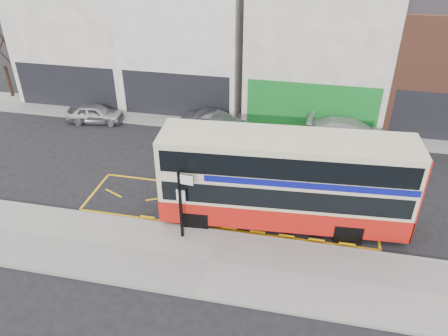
% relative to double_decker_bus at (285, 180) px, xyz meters
% --- Properties ---
extents(ground, '(120.00, 120.00, 0.00)m').
position_rel_double_decker_bus_xyz_m(ground, '(-2.68, -1.10, -2.30)').
color(ground, black).
rests_on(ground, ground).
extents(pavement, '(40.00, 4.00, 0.15)m').
position_rel_double_decker_bus_xyz_m(pavement, '(-2.68, -3.40, -2.22)').
color(pavement, gray).
rests_on(pavement, ground).
extents(kerb, '(40.00, 0.15, 0.15)m').
position_rel_double_decker_bus_xyz_m(kerb, '(-2.68, -1.48, -2.22)').
color(kerb, gray).
rests_on(kerb, ground).
extents(far_pavement, '(50.00, 3.00, 0.15)m').
position_rel_double_decker_bus_xyz_m(far_pavement, '(-2.68, 9.90, -2.22)').
color(far_pavement, gray).
rests_on(far_pavement, ground).
extents(road_markings, '(14.00, 3.40, 0.01)m').
position_rel_double_decker_bus_xyz_m(road_markings, '(-2.68, 0.50, -2.29)').
color(road_markings, '#F6AB0C').
rests_on(road_markings, ground).
extents(terrace_far_left, '(8.00, 8.01, 10.80)m').
position_rel_double_decker_bus_xyz_m(terrace_far_left, '(-16.18, 13.88, 2.52)').
color(terrace_far_left, white).
rests_on(terrace_far_left, ground).
extents(terrace_left, '(8.00, 8.01, 11.80)m').
position_rel_double_decker_bus_xyz_m(terrace_left, '(-8.18, 13.89, 3.02)').
color(terrace_left, white).
rests_on(terrace_left, ground).
extents(terrace_green_shop, '(9.00, 8.01, 11.30)m').
position_rel_double_decker_bus_xyz_m(terrace_green_shop, '(0.82, 13.88, 2.77)').
color(terrace_green_shop, white).
rests_on(terrace_green_shop, ground).
extents(double_decker_bus, '(11.10, 3.28, 4.37)m').
position_rel_double_decker_bus_xyz_m(double_decker_bus, '(0.00, 0.00, 0.00)').
color(double_decker_bus, beige).
rests_on(double_decker_bus, ground).
extents(bus_stop_post, '(0.83, 0.17, 3.35)m').
position_rel_double_decker_bus_xyz_m(bus_stop_post, '(-4.11, -2.17, -0.16)').
color(bus_stop_post, black).
rests_on(bus_stop_post, pavement).
extents(car_silver, '(3.88, 2.00, 1.26)m').
position_rel_double_decker_bus_xyz_m(car_silver, '(-13.34, 8.19, -1.67)').
color(car_silver, '#AAAAAE').
rests_on(car_silver, ground).
extents(car_grey, '(4.79, 2.24, 1.52)m').
position_rel_double_decker_bus_xyz_m(car_grey, '(-4.97, 7.85, -1.54)').
color(car_grey, '#45484E').
rests_on(car_grey, ground).
extents(car_white, '(5.45, 2.54, 1.54)m').
position_rel_double_decker_bus_xyz_m(car_white, '(3.30, 8.54, -1.53)').
color(car_white, silver).
rests_on(car_white, ground).
extents(street_tree_right, '(2.46, 2.46, 5.30)m').
position_rel_double_decker_bus_xyz_m(street_tree_right, '(1.68, 10.88, 1.31)').
color(street_tree_right, black).
rests_on(street_tree_right, ground).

